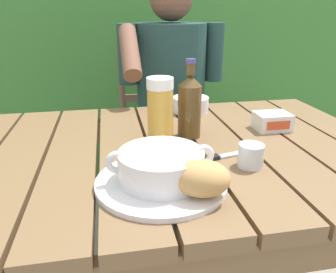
{
  "coord_description": "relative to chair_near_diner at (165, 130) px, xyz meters",
  "views": [
    {
      "loc": [
        -0.17,
        -0.81,
        1.1
      ],
      "look_at": [
        -0.03,
        -0.1,
        0.81
      ],
      "focal_mm": 34.84,
      "sensor_mm": 36.0,
      "label": 1
    }
  ],
  "objects": [
    {
      "name": "person_eating",
      "position": [
        -0.0,
        -0.2,
        0.26
      ],
      "size": [
        0.48,
        0.47,
        1.25
      ],
      "color": "#22423D",
      "rests_on": "ground_plane"
    },
    {
      "name": "beer_glass",
      "position": [
        -0.16,
        -0.82,
        0.36
      ],
      "size": [
        0.07,
        0.07,
        0.19
      ],
      "color": "gold",
      "rests_on": "dining_table"
    },
    {
      "name": "diner_bowl",
      "position": [
        0.0,
        -0.53,
        0.3
      ],
      "size": [
        0.13,
        0.13,
        0.06
      ],
      "color": "white",
      "rests_on": "dining_table"
    },
    {
      "name": "dining_table",
      "position": [
        -0.13,
        -0.84,
        0.17
      ],
      "size": [
        1.22,
        0.8,
        0.74
      ],
      "color": "brown",
      "rests_on": "ground_plane"
    },
    {
      "name": "serving_plate",
      "position": [
        -0.19,
        -1.04,
        0.27
      ],
      "size": [
        0.28,
        0.28,
        0.01
      ],
      "color": "white",
      "rests_on": "dining_table"
    },
    {
      "name": "chair_near_diner",
      "position": [
        0.0,
        0.0,
        0.0
      ],
      "size": [
        0.47,
        0.47,
        0.93
      ],
      "color": "brown",
      "rests_on": "ground_plane"
    },
    {
      "name": "beer_bottle",
      "position": [
        -0.07,
        -0.77,
        0.36
      ],
      "size": [
        0.07,
        0.07,
        0.23
      ],
      "color": "#533C1C",
      "rests_on": "dining_table"
    },
    {
      "name": "bread_roll",
      "position": [
        -0.13,
        -1.12,
        0.32
      ],
      "size": [
        0.13,
        0.11,
        0.07
      ],
      "color": "tan",
      "rests_on": "serving_plate"
    },
    {
      "name": "butter_tub",
      "position": [
        0.2,
        -0.76,
        0.3
      ],
      "size": [
        0.11,
        0.08,
        0.05
      ],
      "color": "white",
      "rests_on": "dining_table"
    },
    {
      "name": "water_glass_small",
      "position": [
        0.03,
        -0.99,
        0.3
      ],
      "size": [
        0.06,
        0.06,
        0.06
      ],
      "color": "silver",
      "rests_on": "dining_table"
    },
    {
      "name": "soup_bowl",
      "position": [
        -0.19,
        -1.04,
        0.31
      ],
      "size": [
        0.23,
        0.18,
        0.07
      ],
      "color": "white",
      "rests_on": "serving_plate"
    },
    {
      "name": "table_knife",
      "position": [
        -0.03,
        -0.94,
        0.27
      ],
      "size": [
        0.15,
        0.05,
        0.01
      ],
      "color": "silver",
      "rests_on": "dining_table"
    },
    {
      "name": "hedge_backdrop",
      "position": [
        -0.18,
        0.74,
        0.66
      ],
      "size": [
        3.88,
        0.94,
        2.4
      ],
      "color": "#3D7B34",
      "rests_on": "ground_plane"
    }
  ]
}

